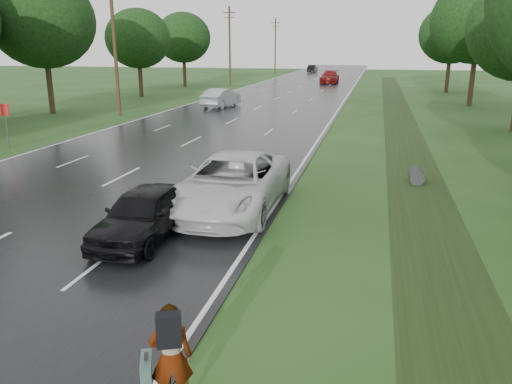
{
  "coord_description": "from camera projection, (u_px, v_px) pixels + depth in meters",
  "views": [
    {
      "loc": [
        9.8,
        -9.69,
        5.09
      ],
      "look_at": [
        6.79,
        2.9,
        1.3
      ],
      "focal_mm": 35.0,
      "sensor_mm": 36.0,
      "label": 1
    }
  ],
  "objects": [
    {
      "name": "white_pickup",
      "position": [
        232.0,
        183.0,
        15.84
      ],
      "size": [
        2.89,
        6.27,
        1.74
      ],
      "primitive_type": "imported",
      "rotation": [
        0.0,
        0.0,
        0.0
      ],
      "color": "silver",
      "rests_on": "road"
    },
    {
      "name": "far_car_red",
      "position": [
        330.0,
        77.0,
        70.5
      ],
      "size": [
        2.42,
        5.89,
        1.71
      ],
      "primitive_type": "imported",
      "rotation": [
        0.0,
        0.0,
        -0.0
      ],
      "color": "maroon",
      "rests_on": "road"
    },
    {
      "name": "road",
      "position": [
        285.0,
        94.0,
        54.65
      ],
      "size": [
        14.0,
        180.0,
        0.04
      ],
      "primitive_type": "cube",
      "color": "black",
      "rests_on": "ground"
    },
    {
      "name": "pedestrian",
      "position": [
        170.0,
        356.0,
        7.06
      ],
      "size": [
        0.89,
        0.69,
        1.68
      ],
      "rotation": [
        0.0,
        0.0,
        3.53
      ],
      "color": "#A5998C",
      "rests_on": "ground"
    },
    {
      "name": "far_car_dark",
      "position": [
        313.0,
        69.0,
        100.42
      ],
      "size": [
        1.65,
        4.39,
        1.43
      ],
      "primitive_type": "imported",
      "rotation": [
        0.0,
        0.0,
        3.11
      ],
      "color": "black",
      "rests_on": "road"
    },
    {
      "name": "dark_sedan",
      "position": [
        143.0,
        214.0,
        13.45
      ],
      "size": [
        1.7,
        4.17,
        1.42
      ],
      "primitive_type": "imported",
      "rotation": [
        0.0,
        0.0,
        0.01
      ],
      "color": "black",
      "rests_on": "road"
    },
    {
      "name": "center_line",
      "position": [
        285.0,
        94.0,
        54.65
      ],
      "size": [
        0.12,
        180.0,
        0.01
      ],
      "primitive_type": "cube",
      "color": "silver",
      "rests_on": "road"
    },
    {
      "name": "edge_stripe_west",
      "position": [
        226.0,
        93.0,
        56.16
      ],
      "size": [
        0.12,
        180.0,
        0.01
      ],
      "primitive_type": "cube",
      "color": "silver",
      "rests_on": "road"
    },
    {
      "name": "edge_stripe_east",
      "position": [
        348.0,
        95.0,
        53.14
      ],
      "size": [
        0.12,
        180.0,
        0.01
      ],
      "primitive_type": "cube",
      "color": "silver",
      "rests_on": "road"
    },
    {
      "name": "tree_west_f",
      "position": [
        183.0,
        38.0,
        63.71
      ],
      "size": [
        7.0,
        7.0,
        9.29
      ],
      "color": "#352815",
      "rests_on": "ground"
    },
    {
      "name": "tree_west_c",
      "position": [
        43.0,
        21.0,
        37.4
      ],
      "size": [
        7.8,
        7.8,
        10.43
      ],
      "color": "#352815",
      "rests_on": "ground"
    },
    {
      "name": "tree_east_f",
      "position": [
        452.0,
        34.0,
        55.49
      ],
      "size": [
        7.2,
        7.2,
        9.62
      ],
      "color": "#352815",
      "rests_on": "ground"
    },
    {
      "name": "drainage_ditch",
      "position": [
        405.0,
        141.0,
        27.54
      ],
      "size": [
        2.2,
        120.0,
        0.56
      ],
      "color": "black",
      "rests_on": "ground"
    },
    {
      "name": "utility_pole_distant",
      "position": [
        275.0,
        46.0,
        92.58
      ],
      "size": [
        1.6,
        0.26,
        10.0
      ],
      "color": "#352815",
      "rests_on": "ground"
    },
    {
      "name": "tree_east_d",
      "position": [
        479.0,
        21.0,
        42.14
      ],
      "size": [
        8.0,
        8.0,
        10.76
      ],
      "color": "#352815",
      "rests_on": "ground"
    },
    {
      "name": "road_sign",
      "position": [
        5.0,
        117.0,
        25.3
      ],
      "size": [
        0.5,
        0.06,
        2.3
      ],
      "color": "slate",
      "rests_on": "ground"
    },
    {
      "name": "silver_sedan",
      "position": [
        221.0,
        98.0,
        42.8
      ],
      "size": [
        2.35,
        5.0,
        1.58
      ],
      "primitive_type": "imported",
      "rotation": [
        0.0,
        0.0,
        3.0
      ],
      "color": "#97999F",
      "rests_on": "road"
    },
    {
      "name": "tree_west_d",
      "position": [
        138.0,
        39.0,
        50.6
      ],
      "size": [
        6.6,
        6.6,
        8.8
      ],
      "color": "#352815",
      "rests_on": "ground"
    },
    {
      "name": "utility_pole_far",
      "position": [
        230.0,
        45.0,
        64.59
      ],
      "size": [
        1.6,
        0.26,
        10.0
      ],
      "color": "#352815",
      "rests_on": "ground"
    },
    {
      "name": "utility_pole_mid",
      "position": [
        115.0,
        45.0,
        36.59
      ],
      "size": [
        1.6,
        0.26,
        10.0
      ],
      "color": "#352815",
      "rests_on": "ground"
    }
  ]
}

